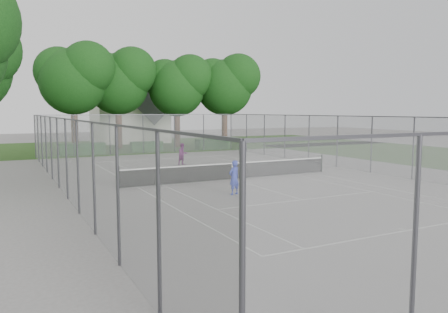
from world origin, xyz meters
name	(u,v)px	position (x,y,z in m)	size (l,w,h in m)	color
ground	(232,179)	(0.00, 0.00, 0.00)	(120.00, 120.00, 0.00)	slate
grass_far	(119,146)	(0.00, 26.00, 0.00)	(60.00, 20.00, 0.00)	#204112
court_markings	(232,179)	(0.00, 0.00, 0.01)	(11.03, 23.83, 0.01)	silver
tennis_net	(232,170)	(0.00, 0.00, 0.51)	(12.87, 0.10, 1.10)	black
perimeter_fence	(232,147)	(0.00, 0.00, 1.81)	(18.08, 34.08, 3.52)	#38383D
tree_far_left	(74,76)	(-5.05, 22.21, 7.11)	(7.20, 6.57, 10.35)	#371F14
tree_far_midleft	(119,79)	(-0.56, 23.27, 7.04)	(7.13, 6.51, 10.24)	#371F14
tree_far_midright	(178,84)	(5.31, 21.99, 6.65)	(6.74, 6.15, 9.68)	#371F14
tree_far_right	(226,83)	(10.49, 21.05, 6.84)	(6.93, 6.32, 9.96)	#371F14
hedge_left	(82,149)	(-5.09, 18.57, 0.49)	(3.90, 1.17, 0.97)	#154115
hedge_mid	(147,147)	(0.78, 18.55, 0.47)	(3.01, 0.86, 0.95)	#154115
hedge_right	(212,144)	(7.48, 18.13, 0.50)	(3.34, 1.22, 1.00)	#154115
house	(129,108)	(2.56, 31.06, 4.20)	(8.39, 6.50, 10.44)	silver
girl_player	(234,177)	(-2.04, -3.98, 0.79)	(0.58, 0.38, 1.59)	#3443C4
woman_player	(183,154)	(-0.02, 7.38, 0.78)	(0.76, 0.59, 1.56)	#72266B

